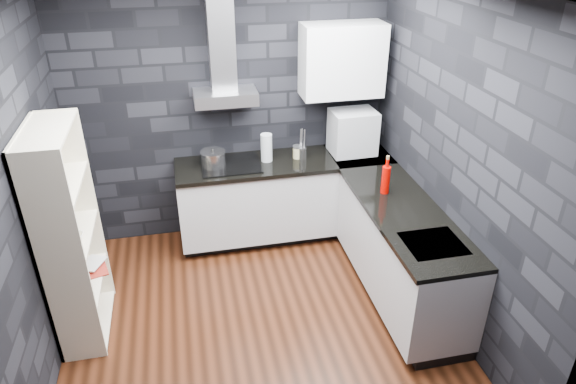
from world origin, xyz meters
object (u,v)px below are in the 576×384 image
object	(u,v)px
utensil_crock	(302,153)
fruit_bowl	(67,240)
red_bottle	(386,180)
glass_vase	(266,148)
storage_jar	(298,152)
appliance_garage	(353,132)
bookshelf	(70,237)
pot	(213,159)

from	to	relation	value
utensil_crock	fruit_bowl	size ratio (longest dim) A/B	0.54
utensil_crock	red_bottle	distance (m)	1.04
fruit_bowl	utensil_crock	bearing A→B (deg)	28.20
glass_vase	storage_jar	size ratio (longest dim) A/B	2.43
appliance_garage	fruit_bowl	distance (m)	2.90
appliance_garage	fruit_bowl	bearing A→B (deg)	-158.10
storage_jar	utensil_crock	xyz separation A→B (m)	(0.04, -0.02, 0.00)
red_bottle	bookshelf	xyz separation A→B (m)	(-2.65, -0.16, -0.13)
appliance_garage	bookshelf	bearing A→B (deg)	-159.78
storage_jar	red_bottle	distance (m)	1.07
storage_jar	bookshelf	size ratio (longest dim) A/B	0.06
glass_vase	fruit_bowl	xyz separation A→B (m)	(-1.74, -1.14, -0.10)
utensil_crock	bookshelf	xyz separation A→B (m)	(-2.10, -1.04, -0.06)
pot	bookshelf	size ratio (longest dim) A/B	0.13
appliance_garage	glass_vase	bearing A→B (deg)	179.25
red_bottle	bookshelf	size ratio (longest dim) A/B	0.14
red_bottle	fruit_bowl	world-z (taller)	red_bottle
storage_jar	pot	bearing A→B (deg)	-177.90
red_bottle	fruit_bowl	distance (m)	2.67
bookshelf	fruit_bowl	size ratio (longest dim) A/B	8.07
pot	appliance_garage	size ratio (longest dim) A/B	0.52
fruit_bowl	bookshelf	bearing A→B (deg)	90.00
appliance_garage	red_bottle	distance (m)	0.91
red_bottle	fruit_bowl	xyz separation A→B (m)	(-2.65, -0.25, -0.09)
utensil_crock	appliance_garage	size ratio (longest dim) A/B	0.27
glass_vase	fruit_bowl	size ratio (longest dim) A/B	1.27
glass_vase	utensil_crock	world-z (taller)	glass_vase
appliance_garage	bookshelf	world-z (taller)	bookshelf
pot	bookshelf	distance (m)	1.58
storage_jar	bookshelf	xyz separation A→B (m)	(-2.06, -1.05, -0.06)
pot	glass_vase	world-z (taller)	glass_vase
storage_jar	bookshelf	bearing A→B (deg)	-152.94
appliance_garage	fruit_bowl	world-z (taller)	appliance_garage
storage_jar	appliance_garage	world-z (taller)	appliance_garage
storage_jar	fruit_bowl	bearing A→B (deg)	-150.96
storage_jar	bookshelf	world-z (taller)	bookshelf
red_bottle	fruit_bowl	size ratio (longest dim) A/B	1.14
utensil_crock	red_bottle	size ratio (longest dim) A/B	0.47
storage_jar	appliance_garage	bearing A→B (deg)	1.62
pot	utensil_crock	distance (m)	0.90
glass_vase	bookshelf	size ratio (longest dim) A/B	0.16
red_bottle	bookshelf	world-z (taller)	bookshelf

